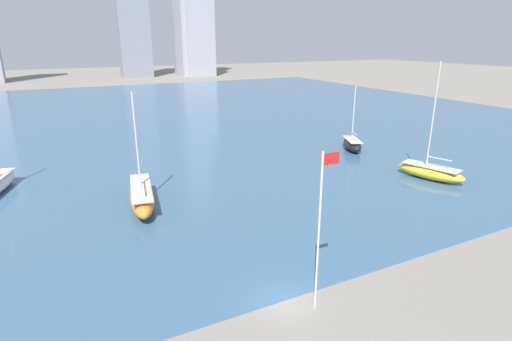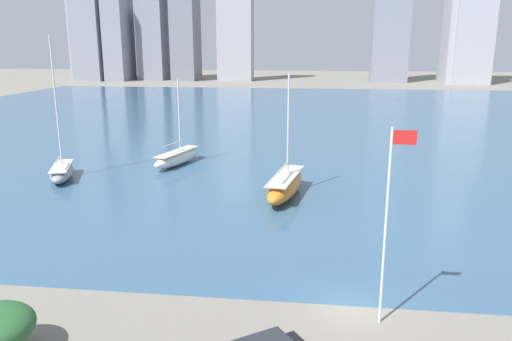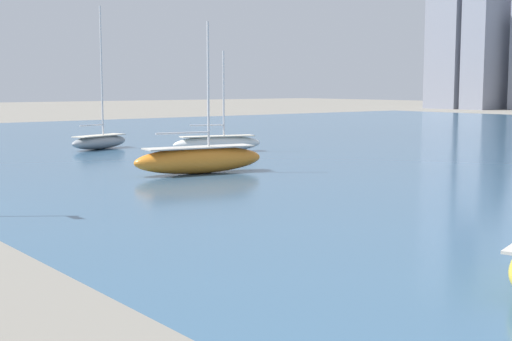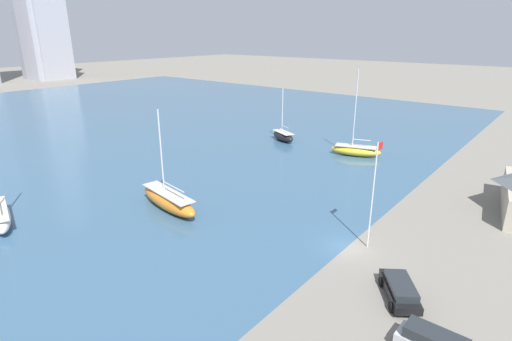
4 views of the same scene
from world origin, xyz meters
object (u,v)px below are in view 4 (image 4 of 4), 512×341
(sailboat_yellow, at_px, (356,150))
(parked_wagon_black, at_px, (400,289))
(flag_pole, at_px, (373,192))
(sailboat_black, at_px, (283,136))
(sailboat_orange, at_px, (168,200))

(sailboat_yellow, relative_size, parked_wagon_black, 2.67)
(flag_pole, height_order, sailboat_black, flag_pole)
(flag_pole, xyz_separation_m, sailboat_yellow, (27.05, 14.32, -4.75))
(flag_pole, distance_m, sailboat_black, 40.35)
(sailboat_yellow, distance_m, parked_wagon_black, 38.44)
(sailboat_black, bearing_deg, flag_pole, -108.84)
(sailboat_black, height_order, sailboat_orange, sailboat_orange)
(sailboat_black, xyz_separation_m, sailboat_yellow, (-0.25, -15.02, 0.00))
(sailboat_black, distance_m, sailboat_yellow, 15.02)
(sailboat_orange, xyz_separation_m, parked_wagon_black, (0.44, -27.06, -0.23))
(flag_pole, height_order, sailboat_yellow, sailboat_yellow)
(flag_pole, relative_size, parked_wagon_black, 1.98)
(flag_pole, bearing_deg, sailboat_yellow, 27.89)
(flag_pole, bearing_deg, parked_wagon_black, -138.81)
(sailboat_orange, distance_m, parked_wagon_black, 27.07)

